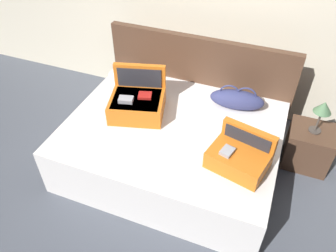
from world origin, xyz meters
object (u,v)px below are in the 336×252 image
(bed, at_px, (172,146))
(hard_case_large, at_px, (137,102))
(hard_case_medium, at_px, (239,156))
(table_lamp, at_px, (323,109))
(duffel_bag, at_px, (237,99))
(pillow_near_headboard, at_px, (130,77))
(nightstand, at_px, (308,147))

(bed, xyz_separation_m, hard_case_large, (-0.40, 0.09, 0.39))
(hard_case_medium, relative_size, table_lamp, 1.54)
(hard_case_medium, bearing_deg, hard_case_large, 175.68)
(hard_case_medium, xyz_separation_m, table_lamp, (0.60, 0.80, 0.08))
(bed, bearing_deg, duffel_bag, 45.40)
(bed, xyz_separation_m, duffel_bag, (0.50, 0.51, 0.37))
(bed, bearing_deg, pillow_near_headboard, 143.89)
(hard_case_medium, bearing_deg, table_lamp, 66.32)
(bed, distance_m, duffel_bag, 0.80)
(nightstand, xyz_separation_m, table_lamp, (0.00, 0.00, 0.49))
(hard_case_large, relative_size, hard_case_medium, 1.15)
(bed, distance_m, hard_case_large, 0.57)
(hard_case_large, height_order, nightstand, hard_case_large)
(bed, distance_m, hard_case_medium, 0.82)
(hard_case_medium, height_order, table_lamp, hard_case_medium)
(pillow_near_headboard, xyz_separation_m, nightstand, (1.99, 0.03, -0.40))
(bed, height_order, pillow_near_headboard, pillow_near_headboard)
(hard_case_large, distance_m, table_lamp, 1.76)
(bed, distance_m, nightstand, 1.40)
(hard_case_medium, height_order, duffel_bag, hard_case_medium)
(bed, relative_size, duffel_bag, 3.62)
(nightstand, bearing_deg, pillow_near_headboard, -179.13)
(hard_case_medium, bearing_deg, bed, 172.51)
(bed, height_order, hard_case_large, hard_case_large)
(hard_case_large, relative_size, pillow_near_headboard, 1.25)
(table_lamp, bearing_deg, hard_case_large, -165.05)
(nightstand, distance_m, table_lamp, 0.49)
(hard_case_large, bearing_deg, hard_case_medium, -33.04)
(hard_case_medium, relative_size, pillow_near_headboard, 1.08)
(pillow_near_headboard, relative_size, nightstand, 1.13)
(hard_case_large, bearing_deg, bed, -27.38)
(duffel_bag, height_order, table_lamp, table_lamp)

